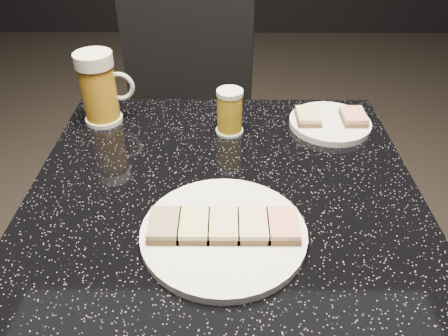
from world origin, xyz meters
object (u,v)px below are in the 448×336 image
at_px(plate_large, 224,233).
at_px(plate_small, 330,123).
at_px(table, 224,279).
at_px(beer_tumbler, 230,112).
at_px(beer_mug, 100,88).
at_px(chair, 183,124).

height_order(plate_large, plate_small, same).
bearing_deg(table, plate_large, -89.97).
height_order(plate_small, table, plate_small).
bearing_deg(plate_small, table, -135.60).
height_order(plate_large, beer_tumbler, beer_tumbler).
relative_size(plate_small, beer_mug, 1.12).
bearing_deg(chair, plate_small, -49.05).
relative_size(plate_large, chair, 0.29).
bearing_deg(beer_mug, plate_small, -2.43).
relative_size(plate_small, beer_tumbler, 1.80).
distance_m(plate_large, plate_small, 0.41).
relative_size(beer_tumbler, chair, 0.11).
xyz_separation_m(plate_large, table, (-0.00, 0.11, -0.25)).
distance_m(table, beer_mug, 0.49).
relative_size(plate_large, beer_mug, 1.65).
xyz_separation_m(beer_tumbler, chair, (-0.15, 0.45, -0.30)).
distance_m(plate_large, chair, 0.82).
xyz_separation_m(table, chair, (-0.14, 0.65, -0.01)).
bearing_deg(table, beer_mug, 137.25).
distance_m(plate_small, beer_mug, 0.50).
bearing_deg(beer_mug, beer_tumbler, -9.62).
distance_m(beer_mug, beer_tumbler, 0.28).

